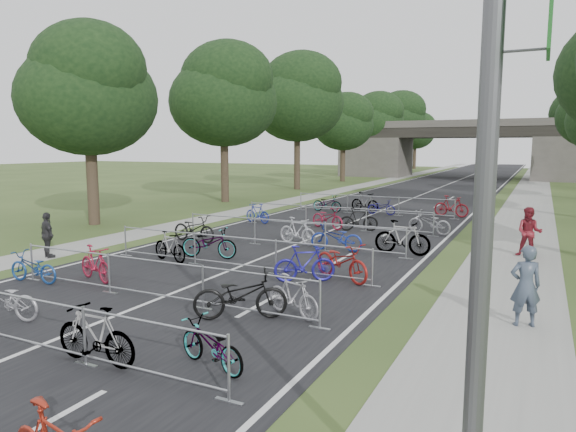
% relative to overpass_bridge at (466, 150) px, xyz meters
% --- Properties ---
extents(road, '(11.00, 140.00, 0.01)m').
position_rel_overpass_bridge_xyz_m(road, '(0.00, -15.00, -3.53)').
color(road, black).
rests_on(road, ground).
extents(sidewalk_right, '(3.00, 140.00, 0.01)m').
position_rel_overpass_bridge_xyz_m(sidewalk_right, '(8.00, -15.00, -3.53)').
color(sidewalk_right, gray).
rests_on(sidewalk_right, ground).
extents(sidewalk_left, '(2.00, 140.00, 0.01)m').
position_rel_overpass_bridge_xyz_m(sidewalk_left, '(-7.50, -15.00, -3.53)').
color(sidewalk_left, gray).
rests_on(sidewalk_left, ground).
extents(lane_markings, '(0.12, 140.00, 0.00)m').
position_rel_overpass_bridge_xyz_m(lane_markings, '(0.00, -15.00, -3.53)').
color(lane_markings, silver).
rests_on(lane_markings, ground).
extents(overpass_bridge, '(31.00, 8.00, 7.05)m').
position_rel_overpass_bridge_xyz_m(overpass_bridge, '(0.00, 0.00, 0.00)').
color(overpass_bridge, '#4B4743').
rests_on(overpass_bridge, ground).
extents(lamppost, '(0.61, 0.65, 8.21)m').
position_rel_overpass_bridge_xyz_m(lamppost, '(8.33, -63.00, 0.75)').
color(lamppost, '#4C4C51').
rests_on(lamppost, ground).
extents(tree_left_0, '(6.72, 6.72, 10.25)m').
position_rel_overpass_bridge_xyz_m(tree_left_0, '(-11.39, -49.07, 2.96)').
color(tree_left_0, '#33261C').
rests_on(tree_left_0, ground).
extents(tree_left_1, '(7.56, 7.56, 11.53)m').
position_rel_overpass_bridge_xyz_m(tree_left_1, '(-11.39, -37.07, 3.77)').
color(tree_left_1, '#33261C').
rests_on(tree_left_1, ground).
extents(tree_left_2, '(8.40, 8.40, 12.81)m').
position_rel_overpass_bridge_xyz_m(tree_left_2, '(-11.39, -25.07, 4.58)').
color(tree_left_2, '#33261C').
rests_on(tree_left_2, ground).
extents(tree_left_3, '(6.72, 6.72, 10.25)m').
position_rel_overpass_bridge_xyz_m(tree_left_3, '(-11.39, -13.07, 2.96)').
color(tree_left_3, '#33261C').
rests_on(tree_left_3, ground).
extents(tree_left_4, '(7.56, 7.56, 11.53)m').
position_rel_overpass_bridge_xyz_m(tree_left_4, '(-11.39, -1.07, 3.77)').
color(tree_left_4, '#33261C').
rests_on(tree_left_4, ground).
extents(tree_left_5, '(8.40, 8.40, 12.81)m').
position_rel_overpass_bridge_xyz_m(tree_left_5, '(-11.39, 10.93, 4.58)').
color(tree_left_5, '#33261C').
rests_on(tree_left_5, ground).
extents(tree_left_6, '(6.72, 6.72, 10.25)m').
position_rel_overpass_bridge_xyz_m(tree_left_6, '(-11.39, 22.93, 2.96)').
color(tree_left_6, '#33261C').
rests_on(tree_left_6, ground).
extents(barrier_row_1, '(9.70, 0.08, 1.10)m').
position_rel_overpass_bridge_xyz_m(barrier_row_1, '(0.00, -61.40, -2.99)').
color(barrier_row_1, '#9C9FA4').
rests_on(barrier_row_1, ground).
extents(barrier_row_2, '(9.70, 0.08, 1.10)m').
position_rel_overpass_bridge_xyz_m(barrier_row_2, '(0.00, -57.80, -2.99)').
color(barrier_row_2, '#9C9FA4').
rests_on(barrier_row_2, ground).
extents(barrier_row_3, '(9.70, 0.08, 1.10)m').
position_rel_overpass_bridge_xyz_m(barrier_row_3, '(0.00, -54.00, -2.99)').
color(barrier_row_3, '#9C9FA4').
rests_on(barrier_row_3, ground).
extents(barrier_row_4, '(9.70, 0.08, 1.10)m').
position_rel_overpass_bridge_xyz_m(barrier_row_4, '(0.00, -50.00, -2.99)').
color(barrier_row_4, '#9C9FA4').
rests_on(barrier_row_4, ground).
extents(barrier_row_5, '(9.70, 0.08, 1.10)m').
position_rel_overpass_bridge_xyz_m(barrier_row_5, '(0.00, -45.00, -2.99)').
color(barrier_row_5, '#9C9FA4').
rests_on(barrier_row_5, ground).
extents(barrier_row_6, '(9.70, 0.08, 1.10)m').
position_rel_overpass_bridge_xyz_m(barrier_row_6, '(0.00, -39.00, -2.99)').
color(barrier_row_6, '#9C9FA4').
rests_on(barrier_row_6, ground).
extents(bike_5, '(1.92, 1.01, 0.96)m').
position_rel_overpass_bridge_xyz_m(bike_5, '(-2.06, -60.48, -3.05)').
color(bike_5, '#9A989F').
rests_on(bike_5, ground).
extents(bike_6, '(1.84, 0.55, 1.10)m').
position_rel_overpass_bridge_xyz_m(bike_6, '(1.68, -61.28, -2.98)').
color(bike_6, '#9C9FA4').
rests_on(bike_6, ground).
extents(bike_7, '(1.77, 1.04, 0.88)m').
position_rel_overpass_bridge_xyz_m(bike_7, '(3.66, -60.53, -3.10)').
color(bike_7, '#9C9FA4').
rests_on(bike_7, ground).
extents(bike_8, '(1.78, 0.73, 0.91)m').
position_rel_overpass_bridge_xyz_m(bike_8, '(-4.30, -58.01, -3.08)').
color(bike_8, navy).
rests_on(bike_8, ground).
extents(bike_9, '(1.81, 0.99, 1.05)m').
position_rel_overpass_bridge_xyz_m(bike_9, '(-2.82, -57.07, -3.01)').
color(bike_9, maroon).
rests_on(bike_9, ground).
extents(bike_10, '(2.21, 1.78, 1.13)m').
position_rel_overpass_bridge_xyz_m(bike_10, '(2.73, -58.03, -2.97)').
color(bike_10, black).
rests_on(bike_10, ground).
extents(bike_11, '(1.68, 1.00, 0.98)m').
position_rel_overpass_bridge_xyz_m(bike_11, '(3.74, -57.35, -3.04)').
color(bike_11, '#9D9BA3').
rests_on(bike_11, ground).
extents(bike_12, '(1.81, 0.94, 1.04)m').
position_rel_overpass_bridge_xyz_m(bike_12, '(-2.54, -54.06, -3.01)').
color(bike_12, '#9C9FA4').
rests_on(bike_12, ground).
extents(bike_13, '(2.16, 1.10, 1.08)m').
position_rel_overpass_bridge_xyz_m(bike_13, '(-1.66, -52.99, -2.99)').
color(bike_13, '#9C9FA4').
rests_on(bike_13, ground).
extents(bike_14, '(1.79, 1.40, 1.08)m').
position_rel_overpass_bridge_xyz_m(bike_14, '(2.70, -54.43, -2.99)').
color(bike_14, navy).
rests_on(bike_14, ground).
extents(bike_15, '(2.27, 1.65, 1.13)m').
position_rel_overpass_bridge_xyz_m(bike_15, '(3.59, -53.76, -2.97)').
color(bike_15, maroon).
rests_on(bike_15, ground).
extents(bike_16, '(2.17, 0.91, 1.12)m').
position_rel_overpass_bridge_xyz_m(bike_16, '(-4.03, -50.68, -2.98)').
color(bike_16, black).
rests_on(bike_16, ground).
extents(bike_17, '(1.87, 0.90, 1.08)m').
position_rel_overpass_bridge_xyz_m(bike_17, '(0.03, -49.27, -2.99)').
color(bike_17, '#B9B9C2').
rests_on(bike_17, ground).
extents(bike_18, '(2.05, 0.90, 1.04)m').
position_rel_overpass_bridge_xyz_m(bike_18, '(1.92, -49.86, -3.01)').
color(bike_18, navy).
rests_on(bike_18, ground).
extents(bike_19, '(2.11, 0.69, 1.25)m').
position_rel_overpass_bridge_xyz_m(bike_19, '(4.30, -49.36, -2.91)').
color(bike_19, '#9C9FA4').
rests_on(bike_19, ground).
extents(bike_20, '(1.73, 0.91, 1.00)m').
position_rel_overpass_bridge_xyz_m(bike_20, '(-4.30, -44.94, -3.03)').
color(bike_20, navy).
rests_on(bike_20, ground).
extents(bike_21, '(2.13, 1.46, 1.06)m').
position_rel_overpass_bridge_xyz_m(bike_21, '(-0.36, -45.06, -3.00)').
color(bike_21, maroon).
rests_on(bike_21, ground).
extents(bike_22, '(1.85, 1.05, 1.07)m').
position_rel_overpass_bridge_xyz_m(bike_22, '(1.19, -45.06, -3.00)').
color(bike_22, black).
rests_on(bike_22, ground).
extents(bike_23, '(2.09, 1.12, 1.05)m').
position_rel_overpass_bridge_xyz_m(bike_23, '(4.30, -44.41, -3.01)').
color(bike_23, '#B1AFB8').
rests_on(bike_23, ground).
extents(bike_24, '(2.00, 0.92, 1.01)m').
position_rel_overpass_bridge_xyz_m(bike_24, '(-2.83, -39.02, -3.03)').
color(bike_24, '#9C9FA4').
rests_on(bike_24, ground).
extents(bike_25, '(2.02, 1.10, 1.17)m').
position_rel_overpass_bridge_xyz_m(bike_25, '(-0.75, -38.11, -2.95)').
color(bike_25, '#9C9FA4').
rests_on(bike_25, ground).
extents(bike_26, '(1.73, 0.74, 0.88)m').
position_rel_overpass_bridge_xyz_m(bike_26, '(0.51, -38.93, -3.09)').
color(bike_26, navy).
rests_on(bike_26, ground).
extents(bike_27, '(2.04, 0.96, 1.18)m').
position_rel_overpass_bridge_xyz_m(bike_27, '(4.28, -38.10, -2.94)').
color(bike_27, maroon).
rests_on(bike_27, ground).
extents(pedestrian_a, '(0.77, 0.63, 1.81)m').
position_rel_overpass_bridge_xyz_m(pedestrian_a, '(8.55, -55.65, -2.63)').
color(pedestrian_a, '#3A4557').
rests_on(pedestrian_a, ground).
extents(pedestrian_b, '(0.94, 0.77, 1.78)m').
position_rel_overpass_bridge_xyz_m(pedestrian_b, '(8.44, -47.78, -2.64)').
color(pedestrian_b, maroon).
rests_on(pedestrian_b, ground).
extents(pedestrian_c, '(1.03, 0.69, 1.62)m').
position_rel_overpass_bridge_xyz_m(pedestrian_c, '(-6.80, -55.48, -2.72)').
color(pedestrian_c, '#272629').
rests_on(pedestrian_c, ground).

